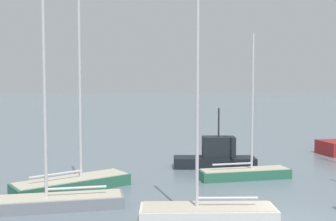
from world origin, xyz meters
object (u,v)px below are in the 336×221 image
sailboat_3 (207,211)px  fishing_boat_0 (216,156)px  sailboat_4 (245,171)px  sailboat_0 (73,181)px  sailboat_6 (57,197)px

sailboat_3 → fishing_boat_0: 10.50m
fishing_boat_0 → sailboat_4: bearing=-67.8°
sailboat_0 → sailboat_3: (4.70, -6.42, 0.01)m
sailboat_4 → sailboat_6: sailboat_6 is taller
sailboat_0 → fishing_boat_0: sailboat_0 is taller
sailboat_4 → sailboat_6: (-10.34, -2.51, 0.07)m
sailboat_3 → sailboat_4: (4.83, 6.07, -0.05)m
sailboat_6 → sailboat_3: bearing=152.5°
sailboat_6 → sailboat_0: bearing=-100.4°
sailboat_3 → fishing_boat_0: (4.54, 9.46, 0.25)m
sailboat_0 → sailboat_4: 9.54m
sailboat_6 → fishing_boat_0: size_ratio=1.97×
sailboat_4 → fishing_boat_0: size_ratio=1.50×
sailboat_4 → sailboat_0: bearing=-177.4°
sailboat_0 → fishing_boat_0: (9.24, 3.04, 0.27)m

